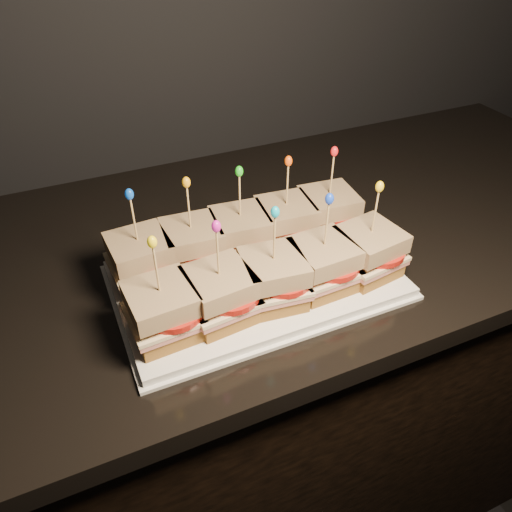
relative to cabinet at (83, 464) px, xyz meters
name	(u,v)px	position (x,y,z in m)	size (l,w,h in m)	color
cabinet	(83,464)	(0.00, 0.00, 0.00)	(2.42, 0.63, 0.90)	black
granite_slab	(19,302)	(0.00, 0.00, 0.47)	(2.46, 0.67, 0.04)	black
platter	(256,279)	(0.35, -0.13, 0.49)	(0.42, 0.26, 0.02)	white
platter_rim	(256,282)	(0.35, -0.13, 0.49)	(0.43, 0.27, 0.01)	white
sandwich_0_bread_bot	(143,273)	(0.19, -0.07, 0.51)	(0.08, 0.08, 0.02)	brown
sandwich_0_ham	(142,265)	(0.19, -0.07, 0.53)	(0.09, 0.09, 0.01)	#B5635A
sandwich_0_cheese	(141,262)	(0.19, -0.07, 0.54)	(0.09, 0.09, 0.01)	beige
sandwich_0_tomato	(150,258)	(0.20, -0.07, 0.54)	(0.08, 0.08, 0.01)	#B41B12
sandwich_0_bread_top	(139,248)	(0.19, -0.07, 0.56)	(0.08, 0.08, 0.03)	#5B2D10
sandwich_0_pick	(134,222)	(0.19, -0.07, 0.61)	(0.00, 0.00, 0.09)	tan
sandwich_0_frill	(129,194)	(0.19, -0.07, 0.65)	(0.01, 0.01, 0.02)	blue
sandwich_1_bread_bot	(194,260)	(0.27, -0.07, 0.51)	(0.08, 0.08, 0.02)	brown
sandwich_1_ham	(193,252)	(0.27, -0.07, 0.53)	(0.09, 0.09, 0.01)	#B5635A
sandwich_1_cheese	(193,249)	(0.27, -0.07, 0.54)	(0.09, 0.09, 0.01)	beige
sandwich_1_tomato	(201,245)	(0.28, -0.07, 0.54)	(0.08, 0.08, 0.01)	#B41B12
sandwich_1_bread_top	(191,235)	(0.27, -0.07, 0.56)	(0.08, 0.08, 0.03)	#5B2D10
sandwich_1_pick	(189,210)	(0.27, -0.07, 0.61)	(0.00, 0.00, 0.09)	tan
sandwich_1_frill	(186,182)	(0.27, -0.07, 0.65)	(0.01, 0.01, 0.02)	#F6A511
sandwich_2_bread_bot	(241,248)	(0.35, -0.07, 0.51)	(0.08, 0.08, 0.02)	brown
sandwich_2_ham	(241,240)	(0.35, -0.07, 0.53)	(0.09, 0.09, 0.01)	#B5635A
sandwich_2_cheese	(241,237)	(0.35, -0.07, 0.54)	(0.09, 0.09, 0.01)	beige
sandwich_2_tomato	(249,233)	(0.36, -0.07, 0.54)	(0.08, 0.08, 0.01)	#B41B12
sandwich_2_bread_top	(240,223)	(0.35, -0.07, 0.56)	(0.08, 0.08, 0.03)	#5B2D10
sandwich_2_pick	(240,198)	(0.35, -0.07, 0.61)	(0.00, 0.00, 0.09)	tan
sandwich_2_frill	(239,171)	(0.35, -0.07, 0.65)	(0.01, 0.01, 0.02)	green
sandwich_3_bread_bot	(285,236)	(0.42, -0.07, 0.51)	(0.08, 0.08, 0.02)	brown
sandwich_3_ham	(285,229)	(0.42, -0.07, 0.53)	(0.09, 0.09, 0.01)	#B5635A
sandwich_3_cheese	(286,225)	(0.42, -0.07, 0.54)	(0.09, 0.09, 0.01)	beige
sandwich_3_tomato	(294,221)	(0.44, -0.07, 0.54)	(0.08, 0.08, 0.01)	#B41B12
sandwich_3_bread_top	(286,211)	(0.42, -0.07, 0.56)	(0.08, 0.08, 0.03)	#5B2D10
sandwich_3_pick	(287,187)	(0.42, -0.07, 0.61)	(0.00, 0.00, 0.09)	tan
sandwich_3_frill	(288,161)	(0.42, -0.07, 0.65)	(0.01, 0.01, 0.02)	#F9500A
sandwich_4_bread_bot	(327,225)	(0.50, -0.07, 0.51)	(0.08, 0.08, 0.02)	brown
sandwich_4_ham	(327,218)	(0.50, -0.07, 0.53)	(0.09, 0.09, 0.01)	#B5635A
sandwich_4_cheese	(328,214)	(0.50, -0.07, 0.54)	(0.09, 0.09, 0.01)	beige
sandwich_4_tomato	(336,211)	(0.52, -0.07, 0.54)	(0.08, 0.08, 0.01)	#B41B12
sandwich_4_bread_top	(329,201)	(0.50, -0.07, 0.56)	(0.08, 0.08, 0.03)	#5B2D10
sandwich_4_pick	(332,177)	(0.50, -0.07, 0.61)	(0.00, 0.00, 0.09)	tan
sandwich_4_frill	(334,151)	(0.50, -0.07, 0.65)	(0.01, 0.01, 0.02)	red
sandwich_5_bread_bot	(165,326)	(0.19, -0.19, 0.51)	(0.08, 0.08, 0.02)	brown
sandwich_5_ham	(164,317)	(0.19, -0.19, 0.53)	(0.09, 0.09, 0.01)	#B5635A
sandwich_5_cheese	(163,313)	(0.19, -0.19, 0.54)	(0.09, 0.09, 0.01)	beige
sandwich_5_tomato	(173,310)	(0.20, -0.19, 0.54)	(0.08, 0.08, 0.01)	#B41B12
sandwich_5_bread_top	(161,299)	(0.19, -0.19, 0.56)	(0.08, 0.08, 0.03)	#5B2D10
sandwich_5_pick	(157,272)	(0.19, -0.19, 0.61)	(0.00, 0.00, 0.09)	tan
sandwich_5_frill	(152,242)	(0.19, -0.19, 0.65)	(0.01, 0.01, 0.02)	yellow
sandwich_6_bread_bot	(221,309)	(0.27, -0.19, 0.51)	(0.08, 0.08, 0.02)	brown
sandwich_6_ham	(221,301)	(0.27, -0.19, 0.53)	(0.09, 0.09, 0.01)	#B5635A
sandwich_6_cheese	(220,297)	(0.27, -0.19, 0.54)	(0.09, 0.09, 0.01)	beige
sandwich_6_tomato	(230,293)	(0.28, -0.19, 0.54)	(0.08, 0.08, 0.01)	#B41B12
sandwich_6_bread_top	(219,282)	(0.27, -0.19, 0.56)	(0.08, 0.08, 0.03)	#5B2D10
sandwich_6_pick	(218,256)	(0.27, -0.19, 0.61)	(0.00, 0.00, 0.09)	tan
sandwich_6_frill	(216,226)	(0.27, -0.19, 0.65)	(0.01, 0.01, 0.02)	#D01DA7
sandwich_7_bread_bot	(273,293)	(0.35, -0.19, 0.51)	(0.08, 0.08, 0.02)	brown
sandwich_7_ham	(273,285)	(0.35, -0.19, 0.53)	(0.09, 0.09, 0.01)	#B5635A
sandwich_7_cheese	(273,281)	(0.35, -0.19, 0.54)	(0.09, 0.09, 0.01)	beige
sandwich_7_tomato	(283,278)	(0.36, -0.19, 0.54)	(0.08, 0.08, 0.01)	#B41B12
sandwich_7_bread_top	(274,267)	(0.35, -0.19, 0.56)	(0.08, 0.08, 0.03)	#5B2D10
sandwich_7_pick	(274,241)	(0.35, -0.19, 0.61)	(0.00, 0.00, 0.09)	tan
sandwich_7_frill	(275,212)	(0.35, -0.19, 0.65)	(0.01, 0.01, 0.02)	#0DA8C7
sandwich_8_bread_bot	(321,279)	(0.42, -0.19, 0.51)	(0.08, 0.08, 0.02)	brown
sandwich_8_ham	(322,271)	(0.42, -0.19, 0.53)	(0.09, 0.09, 0.01)	#B5635A
sandwich_8_cheese	(322,267)	(0.42, -0.19, 0.54)	(0.09, 0.09, 0.01)	beige
sandwich_8_tomato	(332,263)	(0.44, -0.19, 0.54)	(0.08, 0.08, 0.01)	#B41B12
sandwich_8_bread_top	(324,253)	(0.42, -0.19, 0.56)	(0.08, 0.08, 0.03)	#5B2D10
sandwich_8_pick	(327,227)	(0.42, -0.19, 0.61)	(0.00, 0.00, 0.09)	tan
sandwich_8_frill	(329,199)	(0.42, -0.19, 0.65)	(0.01, 0.01, 0.02)	blue
sandwich_9_bread_bot	(366,265)	(0.50, -0.19, 0.51)	(0.08, 0.08, 0.02)	brown
sandwich_9_ham	(368,257)	(0.50, -0.19, 0.53)	(0.09, 0.09, 0.01)	#B5635A
sandwich_9_cheese	(368,254)	(0.50, -0.19, 0.54)	(0.09, 0.09, 0.01)	beige
sandwich_9_tomato	(378,250)	(0.52, -0.19, 0.54)	(0.08, 0.08, 0.01)	#B41B12
sandwich_9_bread_top	(371,239)	(0.50, -0.19, 0.56)	(0.08, 0.08, 0.03)	#5B2D10
sandwich_9_pick	(375,214)	(0.50, -0.19, 0.61)	(0.00, 0.00, 0.09)	tan
sandwich_9_frill	(380,187)	(0.50, -0.19, 0.65)	(0.01, 0.01, 0.02)	yellow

